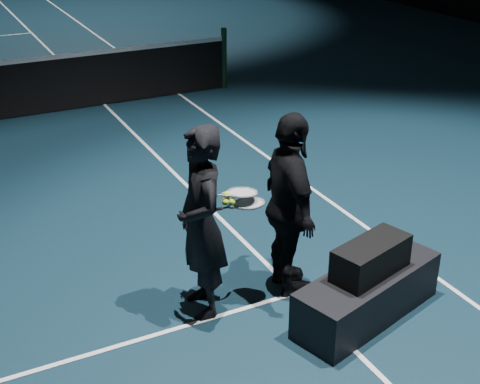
% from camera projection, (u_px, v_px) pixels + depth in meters
% --- Properties ---
extents(net_post_right, '(0.10, 0.10, 1.10)m').
position_uv_depth(net_post_right, '(224.00, 58.00, 12.19)').
color(net_post_right, black).
rests_on(net_post_right, floor).
extents(player_bench, '(1.59, 0.91, 0.45)m').
position_uv_depth(player_bench, '(367.00, 294.00, 5.93)').
color(player_bench, black).
rests_on(player_bench, floor).
extents(racket_bag, '(0.81, 0.52, 0.30)m').
position_uv_depth(racket_bag, '(371.00, 258.00, 5.77)').
color(racket_bag, black).
rests_on(racket_bag, player_bench).
extents(bag_signature, '(0.34, 0.10, 0.10)m').
position_uv_depth(bag_signature, '(383.00, 267.00, 5.64)').
color(bag_signature, white).
rests_on(bag_signature, racket_bag).
extents(player_a, '(0.48, 0.68, 1.77)m').
position_uv_depth(player_a, '(201.00, 223.00, 5.75)').
color(player_a, black).
rests_on(player_a, floor).
extents(player_b, '(0.62, 1.10, 1.77)m').
position_uv_depth(player_b, '(290.00, 206.00, 6.04)').
color(player_b, black).
rests_on(player_b, floor).
extents(racket_lower, '(0.69, 0.27, 0.03)m').
position_uv_depth(racket_lower, '(249.00, 203.00, 5.86)').
color(racket_lower, black).
rests_on(racket_lower, player_a).
extents(racket_upper, '(0.68, 0.22, 0.10)m').
position_uv_depth(racket_upper, '(242.00, 193.00, 5.83)').
color(racket_upper, black).
rests_on(racket_upper, player_b).
extents(tennis_balls, '(0.12, 0.10, 0.12)m').
position_uv_depth(tennis_balls, '(228.00, 200.00, 5.77)').
color(tennis_balls, '#B2D32C').
rests_on(tennis_balls, racket_upper).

